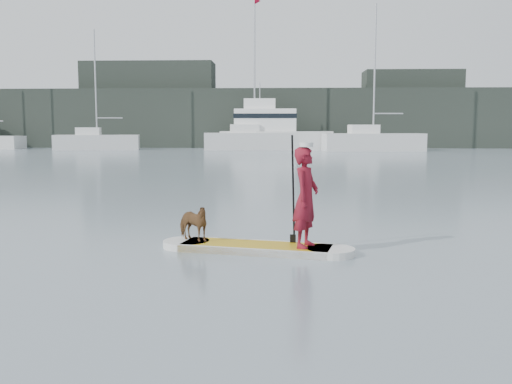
{
  "coord_description": "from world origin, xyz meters",
  "views": [
    {
      "loc": [
        4.21,
        -7.65,
        2.06
      ],
      "look_at": [
        3.8,
        1.72,
        1.0
      ],
      "focal_mm": 40.0,
      "sensor_mm": 36.0,
      "label": 1
    }
  ],
  "objects_px": {
    "paddleboard": "(256,248)",
    "sailboat_c": "(97,141)",
    "paddler": "(306,197)",
    "motor_yacht_a": "(271,131)",
    "sailboat_d": "(254,139)",
    "dog": "(192,223)",
    "sailboat_e": "(372,140)"
  },
  "relations": [
    {
      "from": "paddleboard",
      "to": "sailboat_c",
      "type": "distance_m",
      "value": 46.62
    },
    {
      "from": "paddler",
      "to": "motor_yacht_a",
      "type": "bearing_deg",
      "value": 23.71
    },
    {
      "from": "paddleboard",
      "to": "motor_yacht_a",
      "type": "xyz_separation_m",
      "value": [
        -0.48,
        44.75,
        1.7
      ]
    },
    {
      "from": "paddler",
      "to": "sailboat_c",
      "type": "relative_size",
      "value": 0.15
    },
    {
      "from": "sailboat_d",
      "to": "dog",
      "type": "bearing_deg",
      "value": -95.53
    },
    {
      "from": "paddleboard",
      "to": "paddler",
      "type": "relative_size",
      "value": 1.98
    },
    {
      "from": "paddler",
      "to": "sailboat_c",
      "type": "height_order",
      "value": "sailboat_c"
    },
    {
      "from": "sailboat_c",
      "to": "motor_yacht_a",
      "type": "distance_m",
      "value": 16.44
    },
    {
      "from": "paddler",
      "to": "dog",
      "type": "relative_size",
      "value": 2.19
    },
    {
      "from": "paddler",
      "to": "sailboat_d",
      "type": "height_order",
      "value": "sailboat_d"
    },
    {
      "from": "paddleboard",
      "to": "sailboat_c",
      "type": "bearing_deg",
      "value": 123.61
    },
    {
      "from": "dog",
      "to": "sailboat_e",
      "type": "xyz_separation_m",
      "value": [
        9.66,
        41.65,
        0.48
      ]
    },
    {
      "from": "sailboat_e",
      "to": "motor_yacht_a",
      "type": "bearing_deg",
      "value": 156.89
    },
    {
      "from": "sailboat_c",
      "to": "motor_yacht_a",
      "type": "bearing_deg",
      "value": -6.48
    },
    {
      "from": "paddler",
      "to": "sailboat_c",
      "type": "distance_m",
      "value": 47.08
    },
    {
      "from": "paddler",
      "to": "sailboat_e",
      "type": "height_order",
      "value": "sailboat_e"
    },
    {
      "from": "sailboat_d",
      "to": "paddler",
      "type": "bearing_deg",
      "value": -93.06
    },
    {
      "from": "paddleboard",
      "to": "motor_yacht_a",
      "type": "height_order",
      "value": "motor_yacht_a"
    },
    {
      "from": "sailboat_e",
      "to": "sailboat_c",
      "type": "bearing_deg",
      "value": 170.91
    },
    {
      "from": "dog",
      "to": "sailboat_d",
      "type": "relative_size",
      "value": 0.05
    },
    {
      "from": "paddleboard",
      "to": "sailboat_d",
      "type": "distance_m",
      "value": 44.18
    },
    {
      "from": "sailboat_c",
      "to": "sailboat_e",
      "type": "xyz_separation_m",
      "value": [
        25.39,
        -1.57,
        0.1
      ]
    },
    {
      "from": "sailboat_c",
      "to": "sailboat_e",
      "type": "height_order",
      "value": "sailboat_e"
    },
    {
      "from": "paddleboard",
      "to": "paddler",
      "type": "xyz_separation_m",
      "value": [
        0.82,
        -0.18,
        0.88
      ]
    },
    {
      "from": "dog",
      "to": "sailboat_e",
      "type": "relative_size",
      "value": 0.06
    },
    {
      "from": "dog",
      "to": "motor_yacht_a",
      "type": "distance_m",
      "value": 44.53
    },
    {
      "from": "sailboat_c",
      "to": "motor_yacht_a",
      "type": "xyz_separation_m",
      "value": [
        16.36,
        1.29,
        0.94
      ]
    },
    {
      "from": "motor_yacht_a",
      "to": "sailboat_d",
      "type": "bearing_deg",
      "value": -159.44
    },
    {
      "from": "dog",
      "to": "paddleboard",
      "type": "bearing_deg",
      "value": -65.63
    },
    {
      "from": "motor_yacht_a",
      "to": "sailboat_e",
      "type": "bearing_deg",
      "value": -17.98
    },
    {
      "from": "sailboat_c",
      "to": "sailboat_d",
      "type": "distance_m",
      "value": 14.74
    },
    {
      "from": "paddler",
      "to": "motor_yacht_a",
      "type": "height_order",
      "value": "motor_yacht_a"
    }
  ]
}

